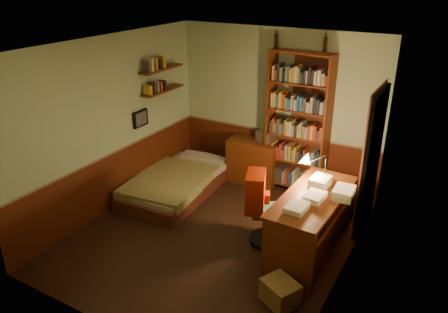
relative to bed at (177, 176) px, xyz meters
The scene contains 23 objects.
floor 1.45m from the bed, 33.07° to the right, with size 3.50×4.00×0.02m, color black.
ceiling 2.72m from the bed, 33.07° to the right, with size 3.50×4.00×0.02m, color silver.
wall_back 1.99m from the bed, 46.07° to the left, with size 3.50×0.02×2.60m, color #A0BA90.
wall_left 1.39m from the bed, 126.34° to the right, with size 0.02×4.00×2.60m, color #A0BA90.
wall_right 3.21m from the bed, 14.72° to the right, with size 0.02×4.00×2.60m, color #A0BA90.
wall_front 3.19m from the bed, 66.86° to the right, with size 3.50×0.02×2.60m, color #A0BA90.
doorway 3.04m from the bed, 10.23° to the left, with size 0.06×0.90×2.00m, color black.
door_trim 3.01m from the bed, 10.35° to the left, with size 0.02×0.98×2.08m, color #482114.
bed is the anchor object (origin of this frame).
dresser 1.34m from the bed, 47.83° to the left, with size 0.85×0.43×0.76m, color #58240D.
mini_stereo 1.64m from the bed, 46.22° to the left, with size 0.29×0.23×0.16m, color #B2B2B7.
bookshelf 2.12m from the bed, 33.55° to the left, with size 0.98×0.31×2.29m, color #58240D.
bottle_left 2.66m from the bed, 46.27° to the left, with size 0.06×0.06×0.21m, color black.
bottle_right 3.08m from the bed, 31.73° to the left, with size 0.06×0.06×0.21m, color black.
desk 2.53m from the bed, 12.22° to the right, with size 0.66×1.60×0.86m, color #58240D.
paper_stack 2.90m from the bed, ahead, with size 0.23×0.32×0.13m, color silver.
desk_lamp 2.62m from the bed, ahead, with size 0.18×0.18×0.61m, color black.
office_chair 1.99m from the bed, 15.87° to the right, with size 0.52×0.46×1.04m, color #2D6140.
red_jacket 2.08m from the bed, 19.87° to the right, with size 0.24×0.44×0.52m, color #B32000.
wall_shelf_lower 1.42m from the bed, 144.15° to the left, with size 0.20×0.90×0.03m, color #58240D.
wall_shelf_upper 1.75m from the bed, 144.15° to the left, with size 0.20×0.90×0.03m, color #58240D.
framed_picture 1.11m from the bed, 161.74° to the right, with size 0.04×0.32×0.26m, color black.
cardboard_box_b 2.95m from the bed, 31.93° to the right, with size 0.38×0.32×0.27m, color olive.
Camera 1 is at (2.68, -4.41, 3.43)m, focal length 35.00 mm.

